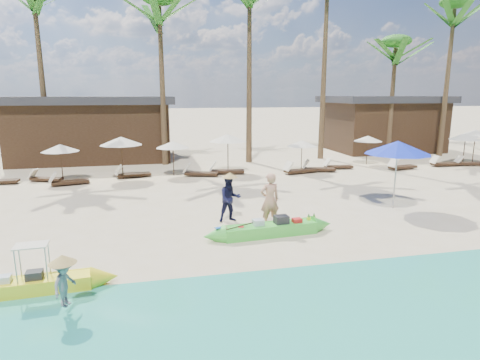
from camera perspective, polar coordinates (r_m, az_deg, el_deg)
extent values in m
plane|color=beige|center=(13.25, 6.73, -7.63)|extent=(240.00, 240.00, 0.00)
cube|color=tan|center=(9.11, 17.61, -17.78)|extent=(240.00, 4.50, 0.01)
cube|color=green|center=(13.01, 4.28, -7.09)|extent=(3.11, 0.89, 0.37)
cube|color=white|center=(13.00, 4.28, -7.01)|extent=(2.67, 0.68, 0.17)
cube|color=#262628|center=(13.07, 5.89, -5.78)|extent=(0.46, 0.37, 0.34)
cube|color=silver|center=(12.85, 2.60, -6.21)|extent=(0.36, 0.32, 0.27)
cube|color=red|center=(13.25, 8.10, -5.87)|extent=(0.31, 0.27, 0.21)
cylinder|color=red|center=(12.70, 0.11, -6.85)|extent=(0.21, 0.21, 0.09)
cylinder|color=#262628|center=(12.55, -0.82, -7.11)|extent=(0.19, 0.19, 0.08)
sphere|color=tan|center=(12.50, -2.17, -6.96)|extent=(0.17, 0.17, 0.17)
cylinder|color=yellow|center=(13.57, 9.73, -5.57)|extent=(0.14, 0.14, 0.17)
cylinder|color=yellow|center=(13.66, 10.46, -5.49)|extent=(0.14, 0.14, 0.17)
cube|color=yellow|center=(10.62, -28.02, -13.22)|extent=(2.82, 0.75, 0.33)
cube|color=white|center=(10.61, -28.03, -13.14)|extent=(2.42, 0.57, 0.15)
cube|color=#262628|center=(10.49, -27.19, -12.10)|extent=(0.37, 0.30, 0.26)
cube|color=silver|center=(10.64, -30.50, -12.22)|extent=(0.30, 0.26, 0.23)
cube|color=beige|center=(10.22, -27.60, -8.23)|extent=(0.73, 0.53, 0.03)
imported|color=tan|center=(13.64, 4.25, -2.86)|extent=(0.73, 0.52, 1.88)
imported|color=black|center=(14.21, -1.44, -2.67)|extent=(0.87, 0.71, 1.66)
imported|color=gray|center=(9.18, -23.68, -13.29)|extent=(0.59, 0.74, 1.00)
cylinder|color=#99999E|center=(16.84, 21.22, 0.52)|extent=(0.06, 0.06, 2.62)
cone|color=#152CCC|center=(16.67, 21.52, 4.33)|extent=(2.51, 2.51, 0.51)
cylinder|color=#352316|center=(22.69, -24.04, 2.16)|extent=(0.05, 0.05, 1.89)
cone|color=beige|center=(22.58, -24.22, 4.19)|extent=(1.89, 1.89, 0.38)
cube|color=#352316|center=(23.14, -25.80, 0.15)|extent=(1.68, 1.00, 0.11)
cube|color=beige|center=(23.46, -27.34, 0.86)|extent=(0.50, 0.61, 0.47)
cylinder|color=#352316|center=(22.15, -16.43, 2.92)|extent=(0.06, 0.06, 2.21)
cone|color=beige|center=(22.03, -16.58, 5.36)|extent=(2.21, 2.21, 0.44)
cube|color=#352316|center=(21.77, -22.99, -0.25)|extent=(1.85, 0.97, 0.12)
cube|color=beige|center=(21.69, -25.10, 0.36)|extent=(0.52, 0.65, 0.51)
cube|color=#352316|center=(22.62, -14.85, 0.76)|extent=(1.85, 0.88, 0.13)
cube|color=beige|center=(22.48, -16.86, 1.38)|extent=(0.49, 0.64, 0.52)
cylinder|color=#352316|center=(22.55, -9.46, 2.97)|extent=(0.05, 0.05, 1.87)
cone|color=beige|center=(22.44, -9.53, 5.00)|extent=(1.87, 1.87, 0.37)
cube|color=#352316|center=(22.27, -5.51, 0.94)|extent=(1.90, 1.03, 0.13)
cube|color=beige|center=(22.34, -7.55, 1.76)|extent=(0.54, 0.67, 0.53)
cylinder|color=#352316|center=(23.09, -1.73, 3.72)|extent=(0.05, 0.05, 2.17)
cone|color=beige|center=(22.97, -1.74, 6.03)|extent=(2.17, 2.17, 0.43)
cube|color=#352316|center=(22.78, -1.78, 1.26)|extent=(1.94, 0.91, 0.13)
cube|color=beige|center=(22.72, -3.87, 2.05)|extent=(0.51, 0.67, 0.55)
cube|color=#352316|center=(23.21, 8.56, 1.33)|extent=(1.94, 0.95, 0.13)
cube|color=beige|center=(22.73, 6.84, 1.99)|extent=(0.52, 0.67, 0.54)
cylinder|color=#352316|center=(23.59, 8.75, 3.32)|extent=(0.05, 0.05, 1.81)
cone|color=beige|center=(23.48, 8.81, 5.19)|extent=(1.81, 1.81, 0.36)
cube|color=#352316|center=(23.90, 11.19, 1.54)|extent=(1.91, 1.01, 0.13)
cube|color=beige|center=(23.72, 9.31, 2.32)|extent=(0.54, 0.67, 0.53)
cube|color=#352316|center=(25.06, 13.85, 1.87)|extent=(1.71, 0.70, 0.12)
cube|color=beige|center=(24.77, 12.29, 2.51)|extent=(0.43, 0.57, 0.49)
cylinder|color=#352316|center=(27.12, 17.63, 4.02)|extent=(0.04, 0.04, 1.80)
cone|color=beige|center=(27.03, 17.73, 5.64)|extent=(1.80, 1.80, 0.36)
cube|color=#352316|center=(26.09, 22.14, 1.74)|extent=(1.87, 0.92, 0.13)
cube|color=beige|center=(25.48, 20.96, 2.32)|extent=(0.51, 0.65, 0.52)
cylinder|color=#352316|center=(29.28, 29.26, 3.76)|extent=(0.05, 0.05, 1.96)
cone|color=beige|center=(29.19, 29.43, 5.39)|extent=(1.96, 1.96, 0.39)
cube|color=#352316|center=(28.38, 27.14, 2.06)|extent=(1.76, 0.68, 0.12)
cube|color=beige|center=(27.90, 25.93, 2.66)|extent=(0.42, 0.58, 0.50)
cube|color=#352316|center=(29.31, 29.88, 2.05)|extent=(1.74, 0.90, 0.12)
cube|color=beige|center=(28.91, 28.67, 2.65)|extent=(0.49, 0.61, 0.49)
cylinder|color=#352316|center=(30.18, 30.32, 4.03)|extent=(0.05, 0.05, 2.15)
cone|color=beige|center=(30.09, 30.51, 5.77)|extent=(2.15, 2.15, 0.43)
cone|color=brown|center=(27.56, -26.37, 12.96)|extent=(0.40, 0.40, 10.89)
cone|color=brown|center=(26.04, -11.00, 13.19)|extent=(0.40, 0.40, 10.08)
cone|color=brown|center=(26.56, 1.32, 14.65)|extent=(0.40, 0.40, 11.26)
cone|color=brown|center=(28.68, 11.91, 16.12)|extent=(0.40, 0.40, 13.16)
cone|color=brown|center=(31.31, 20.78, 10.59)|extent=(0.40, 0.40, 8.07)
ellipsoid|color=#256318|center=(31.51, 21.36, 17.93)|extent=(2.08, 2.08, 0.88)
cone|color=brown|center=(32.84, 27.36, 12.31)|extent=(0.40, 0.40, 10.64)
ellipsoid|color=#256318|center=(33.40, 28.30, 21.43)|extent=(2.08, 2.08, 0.88)
cube|color=#352316|center=(29.61, -20.01, 6.45)|extent=(10.00, 6.00, 3.80)
cube|color=#2D2D33|center=(29.50, -20.32, 10.60)|extent=(10.80, 6.60, 0.50)
cube|color=#352316|center=(34.54, 19.44, 7.20)|extent=(8.00, 6.00, 3.80)
cube|color=#2D2D33|center=(34.45, 19.70, 10.76)|extent=(8.80, 6.60, 0.50)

